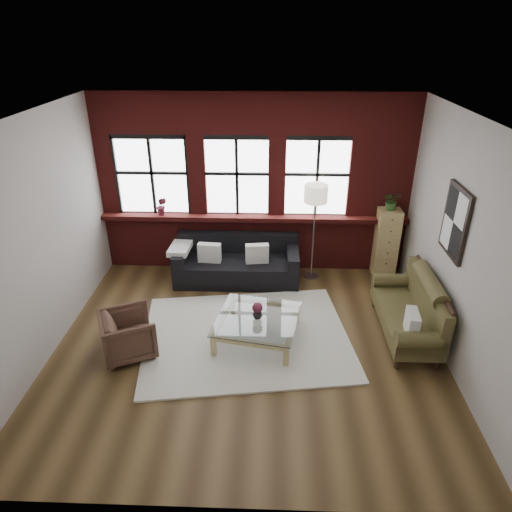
{
  "coord_description": "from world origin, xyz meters",
  "views": [
    {
      "loc": [
        0.31,
        -5.29,
        4.16
      ],
      "look_at": [
        0.1,
        0.6,
        1.15
      ],
      "focal_mm": 32.0,
      "sensor_mm": 36.0,
      "label": 1
    }
  ],
  "objects_px": {
    "drawer_chest": "(386,243)",
    "vintage_settee": "(406,308)",
    "coffee_table": "(257,329)",
    "floor_lamp": "(314,229)",
    "dark_sofa": "(237,260)",
    "vase": "(257,314)",
    "armchair": "(128,334)"
  },
  "relations": [
    {
      "from": "drawer_chest",
      "to": "vintage_settee",
      "type": "bearing_deg",
      "value": -92.73
    },
    {
      "from": "coffee_table",
      "to": "floor_lamp",
      "type": "xyz_separation_m",
      "value": [
        0.93,
        1.91,
        0.77
      ]
    },
    {
      "from": "dark_sofa",
      "to": "vase",
      "type": "bearing_deg",
      "value": -76.33
    },
    {
      "from": "dark_sofa",
      "to": "vase",
      "type": "height_order",
      "value": "dark_sofa"
    },
    {
      "from": "vintage_settee",
      "to": "vase",
      "type": "distance_m",
      "value": 2.17
    },
    {
      "from": "armchair",
      "to": "vase",
      "type": "height_order",
      "value": "armchair"
    },
    {
      "from": "vase",
      "to": "drawer_chest",
      "type": "xyz_separation_m",
      "value": [
        2.25,
        2.07,
        0.19
      ]
    },
    {
      "from": "dark_sofa",
      "to": "drawer_chest",
      "type": "distance_m",
      "value": 2.71
    },
    {
      "from": "vase",
      "to": "armchair",
      "type": "bearing_deg",
      "value": -167.81
    },
    {
      "from": "vintage_settee",
      "to": "coffee_table",
      "type": "xyz_separation_m",
      "value": [
        -2.16,
        -0.19,
        -0.29
      ]
    },
    {
      "from": "vase",
      "to": "floor_lamp",
      "type": "distance_m",
      "value": 2.18
    },
    {
      "from": "vintage_settee",
      "to": "drawer_chest",
      "type": "bearing_deg",
      "value": 87.27
    },
    {
      "from": "drawer_chest",
      "to": "dark_sofa",
      "type": "bearing_deg",
      "value": -173.12
    },
    {
      "from": "vintage_settee",
      "to": "vase",
      "type": "xyz_separation_m",
      "value": [
        -2.16,
        -0.19,
        -0.02
      ]
    },
    {
      "from": "vintage_settee",
      "to": "drawer_chest",
      "type": "xyz_separation_m",
      "value": [
        0.09,
        1.88,
        0.17
      ]
    },
    {
      "from": "armchair",
      "to": "coffee_table",
      "type": "relative_size",
      "value": 0.62
    },
    {
      "from": "dark_sofa",
      "to": "coffee_table",
      "type": "distance_m",
      "value": 1.81
    },
    {
      "from": "coffee_table",
      "to": "drawer_chest",
      "type": "height_order",
      "value": "drawer_chest"
    },
    {
      "from": "armchair",
      "to": "dark_sofa",
      "type": "bearing_deg",
      "value": -57.31
    },
    {
      "from": "armchair",
      "to": "floor_lamp",
      "type": "xyz_separation_m",
      "value": [
        2.7,
        2.29,
        0.63
      ]
    },
    {
      "from": "floor_lamp",
      "to": "vase",
      "type": "bearing_deg",
      "value": -115.84
    },
    {
      "from": "dark_sofa",
      "to": "drawer_chest",
      "type": "xyz_separation_m",
      "value": [
        2.68,
        0.32,
        0.24
      ]
    },
    {
      "from": "floor_lamp",
      "to": "vintage_settee",
      "type": "bearing_deg",
      "value": -54.32
    },
    {
      "from": "vintage_settee",
      "to": "vase",
      "type": "relative_size",
      "value": 11.95
    },
    {
      "from": "dark_sofa",
      "to": "armchair",
      "type": "bearing_deg",
      "value": -122.44
    },
    {
      "from": "armchair",
      "to": "vase",
      "type": "distance_m",
      "value": 1.82
    },
    {
      "from": "dark_sofa",
      "to": "vintage_settee",
      "type": "height_order",
      "value": "vintage_settee"
    },
    {
      "from": "armchair",
      "to": "coffee_table",
      "type": "height_order",
      "value": "armchair"
    },
    {
      "from": "dark_sofa",
      "to": "armchair",
      "type": "relative_size",
      "value": 3.09
    },
    {
      "from": "armchair",
      "to": "floor_lamp",
      "type": "relative_size",
      "value": 0.37
    },
    {
      "from": "armchair",
      "to": "vase",
      "type": "bearing_deg",
      "value": -102.69
    },
    {
      "from": "vintage_settee",
      "to": "drawer_chest",
      "type": "distance_m",
      "value": 1.89
    }
  ]
}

